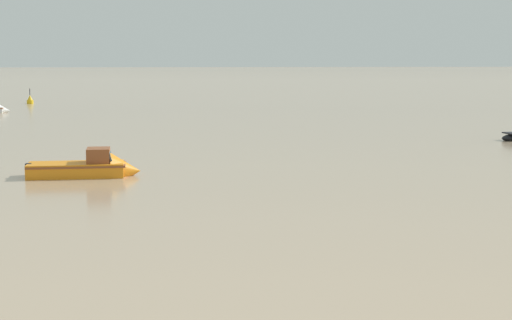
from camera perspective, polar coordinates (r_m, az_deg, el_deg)
name	(u,v)px	position (r m, az deg, el deg)	size (l,w,h in m)	color
motorboat_moored_3	(94,170)	(49.36, -10.98, -0.66)	(6.59, 2.68, 2.44)	orange
channel_buoy	(30,101)	(120.72, -15.11, 3.92)	(0.90, 0.90, 2.30)	gold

